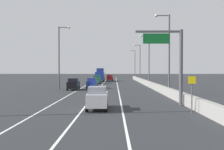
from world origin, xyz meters
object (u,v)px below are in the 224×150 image
Objects in this scene: lamp_post_left_mid at (60,54)px; car_silver_3 at (97,98)px; lamp_post_right_fifth at (134,62)px; lamp_post_right_second at (167,49)px; lamp_post_right_fourth at (139,60)px; car_red_1 at (110,78)px; box_truck at (100,75)px; overhead_sign_gantry at (174,58)px; car_black_2 at (73,84)px; car_white_5 at (102,77)px; speed_advisory_sign at (192,92)px; lamp_post_right_third at (148,57)px; car_green_0 at (97,80)px; car_blue_4 at (92,83)px.

car_silver_3 is (8.11, -24.57, -5.36)m from lamp_post_left_mid.
lamp_post_right_fifth is at bearing 83.67° from car_silver_3.
lamp_post_right_second and lamp_post_right_fourth have the same top height.
box_truck reaches higher than car_red_1.
lamp_post_right_fourth is at bearing -90.45° from lamp_post_right_fifth.
overhead_sign_gantry is 0.67× the size of lamp_post_right_fifth.
lamp_post_right_second is 2.62× the size of car_black_2.
lamp_post_left_mid is at bearing 155.81° from car_black_2.
lamp_post_left_mid is at bearing -95.96° from car_white_5.
speed_advisory_sign is 0.27× the size of lamp_post_right_fifth.
lamp_post_right_third is at bearing 76.45° from car_silver_3.
car_white_5 is at bearing -137.45° from lamp_post_right_fifth.
car_green_0 is (-11.82, 31.21, -5.35)m from lamp_post_right_second.
speed_advisory_sign is 39.95m from lamp_post_right_third.
box_truck reaches higher than car_silver_3.
overhead_sign_gantry is 58.40m from lamp_post_right_fourth.
speed_advisory_sign is at bearing -91.78° from lamp_post_right_third.
lamp_post_right_second reaches higher than car_blue_4.
car_white_5 is 0.58× the size of box_truck.
lamp_post_right_fourth is at bearing 70.38° from car_blue_4.
lamp_post_right_fifth is at bearing 89.55° from lamp_post_right_fourth.
lamp_post_right_third is at bearing 43.75° from car_black_2.
lamp_post_right_third reaches higher than car_black_2.
car_black_2 is (-5.70, -39.04, 0.05)m from car_red_1.
overhead_sign_gantry is 0.67× the size of lamp_post_right_third.
car_black_2 is 24.11m from car_silver_3.
lamp_post_right_third is 2.53× the size of car_silver_3.
lamp_post_right_fifth is at bearing 89.57° from lamp_post_right_second.
box_truck is at bearing 100.07° from speed_advisory_sign.
lamp_post_right_fourth is 18.11m from car_white_5.
lamp_post_right_fifth is at bearing 67.28° from car_red_1.
car_white_5 reaches higher than car_blue_4.
lamp_post_right_fourth is (0.18, 23.63, 0.00)m from lamp_post_right_third.
lamp_post_right_fourth is at bearing 89.58° from lamp_post_right_second.
lamp_post_right_second is 18.19m from car_black_2.
overhead_sign_gantry is at bearing -76.31° from car_green_0.
lamp_post_right_third reaches higher than car_red_1.
lamp_post_right_fifth is at bearing 66.09° from box_truck.
lamp_post_right_second is at bearing -90.43° from lamp_post_right_fifth.
speed_advisory_sign is at bearing -62.38° from car_black_2.
car_green_0 reaches higher than car_red_1.
car_green_0 is at bearing -90.87° from box_truck.
car_green_0 is (5.16, 20.48, -5.35)m from lamp_post_left_mid.
lamp_post_right_second is 18.83m from car_blue_4.
speed_advisory_sign is 8.14m from car_silver_3.
lamp_post_right_third and lamp_post_left_mid have the same top height.
car_red_1 is at bearing 96.80° from speed_advisory_sign.
box_truck is (-2.85, -5.20, 0.81)m from car_red_1.
car_silver_3 is at bearing -86.26° from car_green_0.
lamp_post_right_third is 38.91m from car_silver_3.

